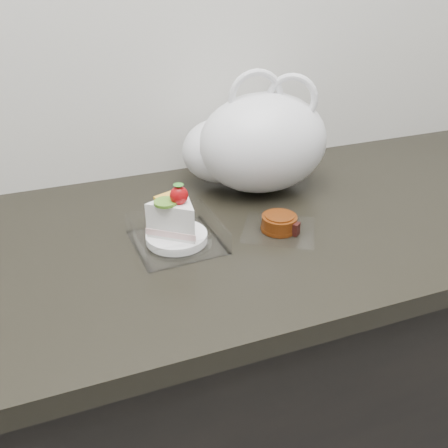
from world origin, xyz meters
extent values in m
cube|color=black|center=(0.00, 1.69, 0.43)|extent=(2.00, 0.60, 0.86)
cube|color=black|center=(0.00, 1.69, 0.88)|extent=(2.04, 0.64, 0.04)
cube|color=white|center=(-0.03, 1.66, 0.90)|extent=(0.16, 0.16, 0.00)
cylinder|color=white|center=(-0.03, 1.66, 0.91)|extent=(0.11, 0.11, 0.02)
ellipsoid|color=#BA0C10|center=(-0.02, 1.65, 1.00)|extent=(0.03, 0.03, 0.03)
cone|color=#2D7223|center=(-0.02, 1.65, 1.02)|extent=(0.02, 0.02, 0.01)
cylinder|color=#5D992C|center=(-0.05, 1.66, 0.99)|extent=(0.04, 0.04, 0.01)
cube|color=gold|center=(-0.04, 1.68, 0.99)|extent=(0.05, 0.04, 0.01)
cube|color=white|center=(0.17, 1.64, 0.90)|extent=(0.18, 0.18, 0.00)
cylinder|color=#64280B|center=(0.17, 1.64, 0.92)|extent=(0.09, 0.09, 0.03)
cylinder|color=#64280B|center=(0.17, 1.64, 0.90)|extent=(0.09, 0.09, 0.01)
cylinder|color=#64280B|center=(0.17, 1.64, 0.93)|extent=(0.07, 0.07, 0.00)
cube|color=black|center=(0.19, 1.61, 0.91)|extent=(0.03, 0.03, 0.02)
ellipsoid|color=silver|center=(0.22, 1.83, 1.01)|extent=(0.35, 0.30, 0.22)
ellipsoid|color=silver|center=(0.13, 1.88, 0.98)|extent=(0.21, 0.20, 0.14)
torus|color=silver|center=(0.20, 1.83, 1.11)|extent=(0.12, 0.03, 0.12)
torus|color=silver|center=(0.27, 1.81, 1.10)|extent=(0.10, 0.07, 0.11)
camera|label=1|loc=(-0.23, 0.89, 1.38)|focal=40.00mm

